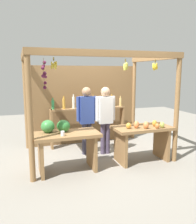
{
  "coord_description": "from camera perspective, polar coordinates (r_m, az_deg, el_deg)",
  "views": [
    {
      "loc": [
        -1.65,
        -5.01,
        1.91
      ],
      "look_at": [
        0.0,
        -0.19,
        1.04
      ],
      "focal_mm": 37.41,
      "sensor_mm": 36.0,
      "label": 1
    }
  ],
  "objects": [
    {
      "name": "fruit_counter_left",
      "position": [
        4.57,
        -8.3,
        -6.71
      ],
      "size": [
        1.25,
        0.65,
        1.01
      ],
      "color": "olive",
      "rests_on": "ground"
    },
    {
      "name": "vendor_man",
      "position": [
        5.38,
        -2.79,
        -0.64
      ],
      "size": [
        0.48,
        0.21,
        1.58
      ],
      "rotation": [
        0.0,
        0.0,
        0.04
      ],
      "color": "#393648",
      "rests_on": "ground"
    },
    {
      "name": "vendor_woman",
      "position": [
        5.4,
        1.81,
        -0.6
      ],
      "size": [
        0.48,
        0.21,
        1.58
      ],
      "rotation": [
        0.0,
        0.0,
        -0.01
      ],
      "color": "#4E425C",
      "rests_on": "ground"
    },
    {
      "name": "ground_plane",
      "position": [
        5.61,
        -0.65,
        -10.18
      ],
      "size": [
        12.0,
        12.0,
        0.0
      ],
      "primitive_type": "plane",
      "color": "gray",
      "rests_on": "ground"
    },
    {
      "name": "bottle_shelf_unit",
      "position": [
        6.09,
        -2.37,
        -0.66
      ],
      "size": [
        1.98,
        0.22,
        1.36
      ],
      "color": "olive",
      "rests_on": "ground"
    },
    {
      "name": "fruit_counter_right",
      "position": [
        5.11,
        10.76,
        -5.71
      ],
      "size": [
        1.25,
        0.64,
        0.92
      ],
      "color": "olive",
      "rests_on": "ground"
    },
    {
      "name": "market_stall",
      "position": [
        5.72,
        -2.09,
        4.12
      ],
      "size": [
        3.09,
        2.05,
        2.31
      ],
      "color": "olive",
      "rests_on": "ground"
    }
  ]
}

